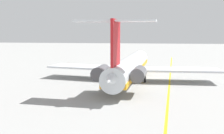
# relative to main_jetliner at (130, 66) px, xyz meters

# --- Properties ---
(ground) EXTENTS (365.47, 365.47, 0.00)m
(ground) POSITION_rel_main_jetliner_xyz_m (3.89, -4.92, -3.31)
(ground) COLOR gray
(main_jetliner) EXTENTS (41.75, 36.99, 12.15)m
(main_jetliner) POSITION_rel_main_jetliner_xyz_m (0.00, 0.00, 0.00)
(main_jetliner) COLOR silver
(main_jetliner) RESTS_ON ground
(ground_crew_near_nose) EXTENTS (0.37, 0.27, 1.70)m
(ground_crew_near_nose) POSITION_rel_main_jetliner_xyz_m (17.38, 18.75, -2.24)
(ground_crew_near_nose) COLOR black
(ground_crew_near_nose) RESTS_ON ground
(taxiway_centreline) EXTENTS (107.84, 10.03, 0.01)m
(taxiway_centreline) POSITION_rel_main_jetliner_xyz_m (1.17, -8.24, -3.31)
(taxiway_centreline) COLOR gold
(taxiway_centreline) RESTS_ON ground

